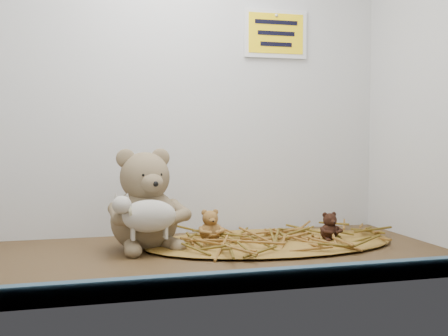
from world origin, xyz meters
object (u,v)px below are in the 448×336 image
object	(u,v)px
mini_teddy_tan	(210,224)
mini_teddy_brown	(329,225)
toy_lamb	(149,216)
main_teddy	(144,199)

from	to	relation	value
mini_teddy_tan	mini_teddy_brown	distance (cm)	29.52
toy_lamb	main_teddy	bearing A→B (deg)	90.00
toy_lamb	mini_teddy_brown	size ratio (longest dim) A/B	2.28
toy_lamb	mini_teddy_brown	bearing A→B (deg)	3.51
main_teddy	mini_teddy_brown	world-z (taller)	main_teddy
mini_teddy_tan	mini_teddy_brown	xyz separation A→B (cm)	(28.93, -5.84, -0.47)
toy_lamb	mini_teddy_tan	xyz separation A→B (cm)	(15.93, 8.58, -3.79)
toy_lamb	mini_teddy_brown	xyz separation A→B (cm)	(44.86, 2.75, -4.26)
toy_lamb	mini_teddy_brown	distance (cm)	45.15
main_teddy	toy_lamb	size ratio (longest dim) A/B	1.50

